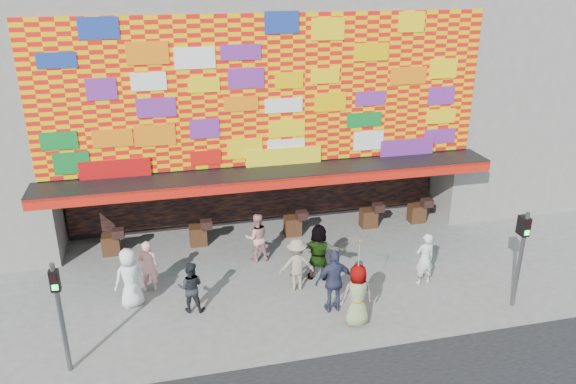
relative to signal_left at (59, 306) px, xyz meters
name	(u,v)px	position (x,y,z in m)	size (l,w,h in m)	color
ground	(297,305)	(6.20, 1.50, -1.86)	(90.00, 90.00, 0.00)	slate
shop_building	(247,78)	(6.20, 9.68, 3.37)	(15.20, 9.40, 10.00)	gray
neighbor_right	(541,49)	(19.20, 9.50, 4.14)	(11.00, 8.00, 12.00)	gray
signal_left	(59,306)	(0.00, 0.00, 0.00)	(0.22, 0.20, 3.00)	#59595B
signal_right	(522,249)	(12.40, 0.00, 0.00)	(0.22, 0.20, 3.00)	#59595B
ped_a	(130,278)	(1.46, 2.62, -0.94)	(0.90, 0.59, 1.84)	white
ped_b	(148,266)	(1.99, 3.32, -1.01)	(0.62, 0.41, 1.70)	pink
ped_c	(191,287)	(3.16, 1.94, -1.09)	(0.75, 0.59, 1.55)	black
ped_d	(297,265)	(6.41, 2.38, -1.01)	(1.09, 0.63, 1.69)	gray
ped_e	(334,281)	(7.17, 1.00, -0.90)	(1.13, 0.47, 1.93)	#323658
ped_f	(318,252)	(7.23, 2.84, -0.93)	(1.73, 0.55, 1.86)	gray
ped_g	(357,295)	(7.58, 0.20, -0.94)	(0.90, 0.58, 1.83)	gray
ped_h	(425,259)	(10.37, 1.77, -1.00)	(0.63, 0.41, 1.73)	silver
ped_i	(257,237)	(5.56, 4.49, -1.01)	(0.83, 0.64, 1.70)	pink
parasol	(360,255)	(7.58, 0.20, 0.31)	(1.08, 1.10, 1.88)	#CEBA82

